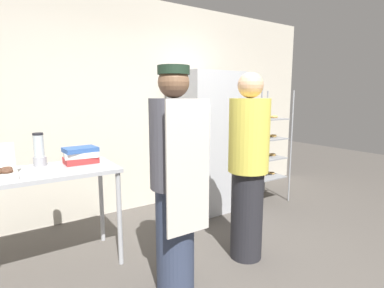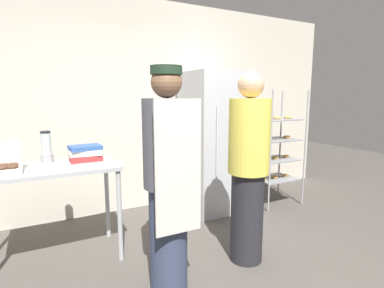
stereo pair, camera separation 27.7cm
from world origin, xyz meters
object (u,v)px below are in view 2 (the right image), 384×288
at_px(person_customer, 248,168).
at_px(baking_rack, 276,148).
at_px(refrigerator, 215,142).
at_px(binder_stack, 85,153).
at_px(donut_box, 3,168).
at_px(person_baker, 168,178).
at_px(blender_pitcher, 46,148).

bearing_deg(person_customer, baking_rack, 38.63).
height_order(baking_rack, person_customer, person_customer).
distance_m(baking_rack, person_customer, 1.68).
relative_size(refrigerator, person_customer, 1.06).
bearing_deg(binder_stack, donut_box, -162.00).
bearing_deg(person_baker, baking_rack, 27.47).
bearing_deg(refrigerator, binder_stack, -168.17).
distance_m(blender_pitcher, binder_stack, 0.36).
height_order(blender_pitcher, binder_stack, blender_pitcher).
relative_size(refrigerator, blender_pitcher, 6.12).
height_order(refrigerator, person_baker, refrigerator).
xyz_separation_m(binder_stack, person_baker, (0.46, -0.98, -0.07)).
distance_m(person_baker, person_customer, 0.81).
relative_size(donut_box, binder_stack, 0.90).
relative_size(baking_rack, person_baker, 0.92).
relative_size(refrigerator, donut_box, 6.63).
bearing_deg(person_customer, donut_box, 159.99).
bearing_deg(baking_rack, person_baker, -152.53).
relative_size(refrigerator, baking_rack, 1.14).
distance_m(donut_box, binder_stack, 0.71).
height_order(donut_box, person_baker, person_baker).
relative_size(binder_stack, person_baker, 0.18).
height_order(refrigerator, binder_stack, refrigerator).
bearing_deg(person_baker, binder_stack, 114.91).
xyz_separation_m(donut_box, binder_stack, (0.67, 0.22, 0.03)).
bearing_deg(baking_rack, blender_pitcher, -179.50).
distance_m(donut_box, person_customer, 2.07).
relative_size(binder_stack, person_customer, 0.18).
distance_m(baking_rack, blender_pitcher, 2.92).
bearing_deg(person_customer, refrigerator, 70.88).
height_order(baking_rack, binder_stack, baking_rack).
distance_m(binder_stack, person_customer, 1.57).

